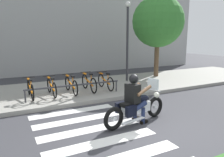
% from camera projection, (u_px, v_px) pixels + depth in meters
% --- Properties ---
extents(ground_plane, '(48.00, 48.00, 0.00)m').
position_uv_depth(ground_plane, '(145.00, 132.00, 5.50)').
color(ground_plane, '#38383D').
extents(sidewalk, '(24.00, 4.40, 0.15)m').
position_uv_depth(sidewalk, '(81.00, 89.00, 9.89)').
color(sidewalk, gray).
rests_on(sidewalk, ground).
extents(crosswalk_stripe_2, '(2.80, 0.40, 0.01)m').
position_uv_depth(crosswalk_stripe_2, '(103.00, 142.00, 4.96)').
color(crosswalk_stripe_2, white).
rests_on(crosswalk_stripe_2, ground).
extents(crosswalk_stripe_3, '(2.80, 0.40, 0.01)m').
position_uv_depth(crosswalk_stripe_3, '(91.00, 129.00, 5.66)').
color(crosswalk_stripe_3, white).
rests_on(crosswalk_stripe_3, ground).
extents(crosswalk_stripe_4, '(2.80, 0.40, 0.01)m').
position_uv_depth(crosswalk_stripe_4, '(81.00, 119.00, 6.36)').
color(crosswalk_stripe_4, white).
rests_on(crosswalk_stripe_4, ground).
extents(crosswalk_stripe_5, '(2.80, 0.40, 0.01)m').
position_uv_depth(crosswalk_stripe_5, '(73.00, 111.00, 7.05)').
color(crosswalk_stripe_5, white).
rests_on(crosswalk_stripe_5, ground).
extents(motorcycle, '(2.24, 0.80, 1.23)m').
position_uv_depth(motorcycle, '(136.00, 108.00, 6.03)').
color(motorcycle, black).
rests_on(motorcycle, ground).
extents(rider, '(0.69, 0.62, 1.44)m').
position_uv_depth(rider, '(135.00, 96.00, 5.92)').
color(rider, black).
rests_on(rider, ground).
extents(bicycle_0, '(0.48, 1.64, 0.76)m').
position_uv_depth(bicycle_0, '(30.00, 89.00, 8.06)').
color(bicycle_0, black).
rests_on(bicycle_0, sidewalk).
extents(bicycle_1, '(0.48, 1.60, 0.75)m').
position_uv_depth(bicycle_1, '(52.00, 87.00, 8.42)').
color(bicycle_1, black).
rests_on(bicycle_1, sidewalk).
extents(bicycle_2, '(0.48, 1.68, 0.77)m').
position_uv_depth(bicycle_2, '(71.00, 85.00, 8.78)').
color(bicycle_2, black).
rests_on(bicycle_2, sidewalk).
extents(bicycle_3, '(0.48, 1.66, 0.80)m').
position_uv_depth(bicycle_3, '(89.00, 83.00, 9.13)').
color(bicycle_3, black).
rests_on(bicycle_3, sidewalk).
extents(bicycle_4, '(0.48, 1.58, 0.75)m').
position_uv_depth(bicycle_4, '(106.00, 82.00, 9.49)').
color(bicycle_4, black).
rests_on(bicycle_4, sidewalk).
extents(bike_rack, '(3.77, 0.07, 0.49)m').
position_uv_depth(bike_rack, '(75.00, 86.00, 8.28)').
color(bike_rack, '#333338').
rests_on(bike_rack, sidewalk).
extents(street_lamp, '(0.28, 0.28, 4.24)m').
position_uv_depth(street_lamp, '(127.00, 35.00, 11.01)').
color(street_lamp, '#2D2D33').
rests_on(street_lamp, ground).
extents(tree_near_rack, '(2.97, 2.97, 4.84)m').
position_uv_depth(tree_near_rack, '(158.00, 22.00, 12.25)').
color(tree_near_rack, brown).
rests_on(tree_near_rack, ground).
extents(building_backdrop, '(24.00, 1.20, 8.88)m').
position_uv_depth(building_backdrop, '(51.00, 7.00, 14.05)').
color(building_backdrop, '#A0A0A0').
rests_on(building_backdrop, ground).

